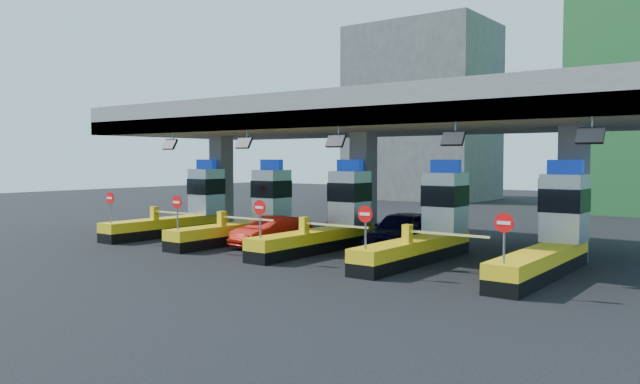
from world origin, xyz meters
The scene contains 10 objects.
ground centered at (0.00, 0.00, 0.00)m, with size 120.00×120.00×0.00m, color black.
toll_canopy centered at (0.00, 2.87, 6.13)m, with size 28.00×12.09×7.00m.
toll_lane_far_left centered at (-10.00, 0.28, 1.40)m, with size 4.43×8.00×4.16m.
toll_lane_left centered at (-5.00, 0.28, 1.40)m, with size 4.43×8.00×4.16m.
toll_lane_center centered at (0.00, 0.28, 1.40)m, with size 4.43×8.00×4.16m.
toll_lane_right centered at (5.00, 0.28, 1.40)m, with size 4.43×8.00×4.16m.
toll_lane_far_right centered at (10.00, 0.28, 1.40)m, with size 4.43×8.00×4.16m.
bg_building_concrete centered at (-14.00, 36.00, 9.00)m, with size 14.00×10.00×18.00m, color #4C4C49.
van centered at (2.71, 2.05, 0.89)m, with size 2.11×5.23×1.78m, color black.
red_car centered at (-2.79, -0.71, 0.72)m, with size 1.53×4.38×1.44m, color #B2180D.
Camera 1 is at (16.80, -23.05, 4.19)m, focal length 35.00 mm.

